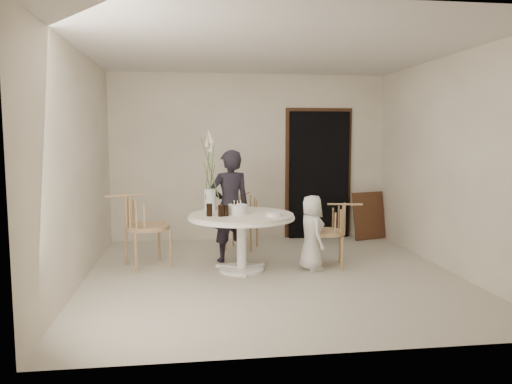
{
  "coord_description": "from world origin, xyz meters",
  "views": [
    {
      "loc": [
        -0.99,
        -5.88,
        1.7
      ],
      "look_at": [
        -0.16,
        0.3,
        1.0
      ],
      "focal_mm": 35.0,
      "sensor_mm": 36.0,
      "label": 1
    }
  ],
  "objects": [
    {
      "name": "cola_tumbler_a",
      "position": [
        -0.62,
        0.08,
        0.8
      ],
      "size": [
        0.08,
        0.08,
        0.14
      ],
      "primitive_type": "cylinder",
      "rotation": [
        0.0,
        0.0,
        -0.19
      ],
      "color": "black",
      "rests_on": "table"
    },
    {
      "name": "ground",
      "position": [
        0.0,
        0.0,
        0.0
      ],
      "size": [
        4.5,
        4.5,
        0.0
      ],
      "primitive_type": "plane",
      "color": "beige",
      "rests_on": "ground"
    },
    {
      "name": "cola_tumbler_b",
      "position": [
        -0.55,
        0.11,
        0.8
      ],
      "size": [
        0.08,
        0.08,
        0.14
      ],
      "primitive_type": "cylinder",
      "rotation": [
        0.0,
        0.0,
        -0.25
      ],
      "color": "black",
      "rests_on": "table"
    },
    {
      "name": "cola_tumbler_c",
      "position": [
        -0.76,
        0.13,
        0.81
      ],
      "size": [
        0.08,
        0.08,
        0.16
      ],
      "primitive_type": "cylinder",
      "rotation": [
        0.0,
        0.0,
        0.1
      ],
      "color": "black",
      "rests_on": "table"
    },
    {
      "name": "boy",
      "position": [
        0.54,
        0.2,
        0.48
      ],
      "size": [
        0.37,
        0.51,
        0.96
      ],
      "primitive_type": "imported",
      "rotation": [
        0.0,
        0.0,
        1.73
      ],
      "color": "silver",
      "rests_on": "ground"
    },
    {
      "name": "plate_stack",
      "position": [
        0.02,
        0.02,
        0.75
      ],
      "size": [
        0.2,
        0.2,
        0.05
      ],
      "primitive_type": "cylinder",
      "rotation": [
        0.0,
        0.0,
        -0.05
      ],
      "color": "white",
      "rests_on": "table"
    },
    {
      "name": "cola_tumbler_d",
      "position": [
        -0.43,
        0.3,
        0.8
      ],
      "size": [
        0.08,
        0.08,
        0.14
      ],
      "primitive_type": "cylinder",
      "rotation": [
        0.0,
        0.0,
        0.25
      ],
      "color": "black",
      "rests_on": "table"
    },
    {
      "name": "table",
      "position": [
        -0.35,
        0.25,
        0.62
      ],
      "size": [
        1.33,
        1.33,
        0.73
      ],
      "color": "white",
      "rests_on": "ground"
    },
    {
      "name": "chair_far",
      "position": [
        -0.18,
        1.6,
        0.54
      ],
      "size": [
        0.57,
        0.59,
        0.83
      ],
      "rotation": [
        0.0,
        0.0,
        -0.37
      ],
      "color": "tan",
      "rests_on": "ground"
    },
    {
      "name": "chair_left",
      "position": [
        -1.66,
        0.56,
        0.63
      ],
      "size": [
        0.7,
        0.68,
        0.98
      ],
      "rotation": [
        0.0,
        0.0,
        1.95
      ],
      "color": "tan",
      "rests_on": "ground"
    },
    {
      "name": "doorway",
      "position": [
        1.15,
        2.19,
        1.05
      ],
      "size": [
        1.0,
        0.1,
        2.1
      ],
      "primitive_type": "cube",
      "color": "black",
      "rests_on": "ground"
    },
    {
      "name": "flower_vase",
      "position": [
        -0.73,
        0.61,
        1.11
      ],
      "size": [
        0.15,
        0.15,
        1.06
      ],
      "rotation": [
        0.0,
        0.0,
        0.31
      ],
      "color": "silver",
      "rests_on": "table"
    },
    {
      "name": "chair_right",
      "position": [
        0.88,
        0.29,
        0.55
      ],
      "size": [
        0.56,
        0.53,
        0.84
      ],
      "rotation": [
        0.0,
        0.0,
        -1.78
      ],
      "color": "tan",
      "rests_on": "ground"
    },
    {
      "name": "room_shell",
      "position": [
        0.0,
        0.0,
        1.62
      ],
      "size": [
        4.5,
        4.5,
        4.5
      ],
      "color": "silver",
      "rests_on": "ground"
    },
    {
      "name": "door_trim",
      "position": [
        1.15,
        2.23,
        1.11
      ],
      "size": [
        1.12,
        0.03,
        2.22
      ],
      "primitive_type": "cube",
      "color": "#54321D",
      "rests_on": "ground"
    },
    {
      "name": "birthday_cake",
      "position": [
        -0.4,
        0.25,
        0.79
      ],
      "size": [
        0.25,
        0.25,
        0.17
      ],
      "rotation": [
        0.0,
        0.0,
        0.04
      ],
      "color": "silver",
      "rests_on": "table"
    },
    {
      "name": "picture_frame",
      "position": [
        1.95,
        1.95,
        0.39
      ],
      "size": [
        0.61,
        0.33,
        0.78
      ],
      "primitive_type": "cube",
      "rotation": [
        -0.17,
        0.0,
        0.28
      ],
      "color": "#54321D",
      "rests_on": "ground"
    },
    {
      "name": "girl",
      "position": [
        -0.45,
        0.77,
        0.76
      ],
      "size": [
        0.62,
        0.49,
        1.52
      ],
      "primitive_type": "imported",
      "rotation": [
        0.0,
        0.0,
        3.38
      ],
      "color": "black",
      "rests_on": "ground"
    }
  ]
}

